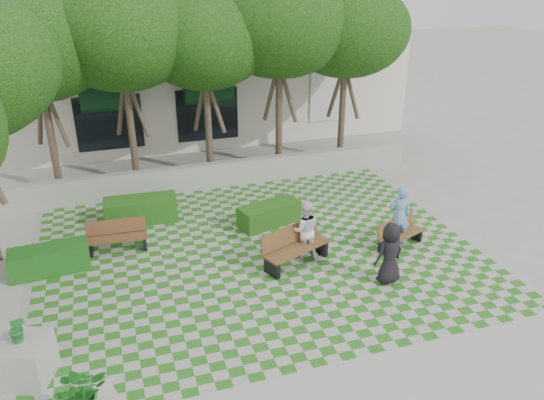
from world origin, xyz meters
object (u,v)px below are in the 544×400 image
object	(u,v)px
person_dark	(390,253)
person_white	(305,230)
bench_mid	(295,247)
hedge_midright	(269,214)
bench_east	(399,234)
planter_back	(25,358)
hedge_west	(50,260)
person_blue	(399,216)
hedge_midleft	(141,210)
bench_west	(117,237)

from	to	relation	value
person_dark	person_white	xyz separation A→B (m)	(-1.58, 1.86, 0.01)
bench_mid	hedge_midright	distance (m)	2.44
bench_east	planter_back	size ratio (longest dim) A/B	1.08
hedge_midright	planter_back	world-z (taller)	planter_back
hedge_midright	hedge_west	xyz separation A→B (m)	(-6.36, -0.79, 0.01)
hedge_midright	person_blue	bearing A→B (deg)	-36.72
person_blue	person_white	xyz separation A→B (m)	(-2.83, 0.18, -0.07)
hedge_midright	hedge_west	size ratio (longest dim) A/B	0.97
bench_mid	person_dark	size ratio (longest dim) A/B	1.26
bench_east	hedge_midright	world-z (taller)	bench_east
hedge_midright	hedge_midleft	size ratio (longest dim) A/B	0.87
hedge_midleft	bench_west	bearing A→B (deg)	-116.37
bench_mid	person_dark	bearing A→B (deg)	-61.19
person_blue	person_dark	xyz separation A→B (m)	(-1.25, -1.68, -0.08)
bench_mid	person_blue	world-z (taller)	person_blue
bench_west	planter_back	size ratio (longest dim) A/B	1.11
hedge_midright	person_blue	world-z (taller)	person_blue
hedge_midright	bench_east	bearing A→B (deg)	-38.74
bench_mid	person_dark	distance (m)	2.55
bench_east	hedge_midright	bearing A→B (deg)	119.87
planter_back	person_dark	world-z (taller)	person_dark
hedge_midright	bench_west	bearing A→B (deg)	-177.89
bench_west	hedge_midleft	distance (m)	1.85
bench_east	person_blue	xyz separation A→B (m)	(0.03, 0.15, 0.51)
bench_west	bench_east	bearing A→B (deg)	-13.54
hedge_midleft	bench_east	bearing A→B (deg)	-30.06
hedge_midleft	person_dark	size ratio (longest dim) A/B	1.34
bench_mid	hedge_west	world-z (taller)	bench_mid
bench_mid	bench_east	bearing A→B (deg)	-23.24
bench_mid	person_white	xyz separation A→B (m)	(0.38, 0.26, 0.33)
person_dark	person_white	world-z (taller)	person_white
hedge_midleft	person_dark	bearing A→B (deg)	-44.22
planter_back	hedge_midleft	bearing A→B (deg)	66.08
hedge_west	person_blue	world-z (taller)	person_blue
planter_back	person_blue	distance (m)	10.10
hedge_midleft	planter_back	distance (m)	6.99
bench_east	hedge_midright	xyz separation A→B (m)	(-3.12, 2.50, -0.06)
hedge_midleft	person_blue	distance (m)	7.93
bench_west	planter_back	world-z (taller)	planter_back
person_dark	bench_mid	bearing A→B (deg)	-50.16
bench_east	hedge_midleft	distance (m)	7.96
bench_east	bench_west	distance (m)	8.06
bench_mid	planter_back	distance (m)	7.00
bench_mid	bench_west	world-z (taller)	bench_mid
hedge_midright	person_blue	xyz separation A→B (m)	(3.15, -2.35, 0.57)
person_white	bench_west	bearing A→B (deg)	-9.91
planter_back	person_dark	bearing A→B (deg)	5.86
bench_east	person_dark	xyz separation A→B (m)	(-1.22, -1.53, 0.43)
bench_west	person_blue	world-z (taller)	person_blue
bench_west	planter_back	bearing A→B (deg)	-109.75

